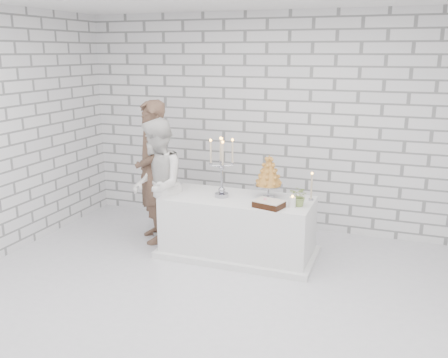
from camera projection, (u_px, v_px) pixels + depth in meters
ground at (225, 307)px, 4.89m from camera, size 6.00×5.00×0.01m
wall_back at (287, 123)px, 6.78m from camera, size 6.00×0.01×3.00m
wall_front at (40, 270)px, 2.24m from camera, size 6.00×0.01×3.00m
cake_table at (238, 227)px, 6.03m from camera, size 1.80×0.80×0.75m
groom at (152, 172)px, 6.41m from camera, size 0.78×0.81×1.87m
bride at (157, 185)px, 6.13m from camera, size 0.93×1.01×1.68m
candelabra at (222, 168)px, 5.88m from camera, size 0.38×0.38×0.73m
croquembouche at (269, 177)px, 5.86m from camera, size 0.35×0.35×0.53m
chocolate_cake at (269, 204)px, 5.56m from camera, size 0.37×0.30×0.08m
pillar_candle at (292, 202)px, 5.56m from camera, size 0.09×0.09×0.12m
extra_taper at (311, 187)px, 5.79m from camera, size 0.07×0.07×0.32m
flowers at (300, 196)px, 5.58m from camera, size 0.26×0.24×0.24m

